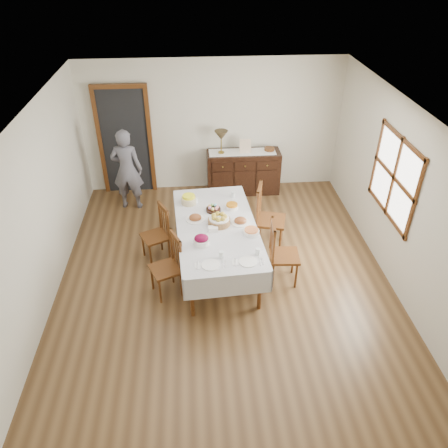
{
  "coord_description": "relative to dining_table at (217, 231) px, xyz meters",
  "views": [
    {
      "loc": [
        -0.4,
        -5.09,
        4.43
      ],
      "look_at": [
        0.0,
        0.1,
        0.95
      ],
      "focal_mm": 35.0,
      "sensor_mm": 36.0,
      "label": 1
    }
  ],
  "objects": [
    {
      "name": "casserole_dish",
      "position": [
        0.49,
        -0.24,
        0.13
      ],
      "size": [
        0.24,
        0.24,
        0.08
      ],
      "color": "white",
      "rests_on": "dining_table"
    },
    {
      "name": "chair_left_near",
      "position": [
        -0.72,
        -0.5,
        -0.21
      ],
      "size": [
        0.53,
        0.53,
        0.97
      ],
      "rotation": [
        0.0,
        0.0,
        -1.16
      ],
      "color": "#502A11",
      "rests_on": "ground"
    },
    {
      "name": "butter_dish",
      "position": [
        -0.06,
        -0.13,
        0.13
      ],
      "size": [
        0.15,
        0.1,
        0.07
      ],
      "color": "white",
      "rests_on": "dining_table"
    },
    {
      "name": "bread_basket",
      "position": [
        0.04,
        0.04,
        0.16
      ],
      "size": [
        0.34,
        0.34,
        0.17
      ],
      "color": "brown",
      "rests_on": "dining_table"
    },
    {
      "name": "deco_bowl",
      "position": [
        1.19,
        2.47,
        0.19
      ],
      "size": [
        0.2,
        0.2,
        0.06
      ],
      "color": "#502A11",
      "rests_on": "sideboard"
    },
    {
      "name": "setting_right",
      "position": [
        0.41,
        -0.84,
        0.11
      ],
      "size": [
        0.43,
        0.31,
        0.1
      ],
      "color": "white",
      "rests_on": "dining_table"
    },
    {
      "name": "chair_right_far",
      "position": [
        0.86,
        0.54,
        -0.14
      ],
      "size": [
        0.57,
        0.57,
        1.12
      ],
      "rotation": [
        0.0,
        0.0,
        1.31
      ],
      "color": "#502A11",
      "rests_on": "ground"
    },
    {
      "name": "setting_left",
      "position": [
        -0.09,
        -0.87,
        0.11
      ],
      "size": [
        0.43,
        0.31,
        0.1
      ],
      "color": "white",
      "rests_on": "dining_table"
    },
    {
      "name": "ham_platter_a",
      "position": [
        -0.31,
        0.19,
        0.12
      ],
      "size": [
        0.29,
        0.29,
        0.11
      ],
      "color": "white",
      "rests_on": "dining_table"
    },
    {
      "name": "pineapple_bowl",
      "position": [
        -0.4,
        0.68,
        0.16
      ],
      "size": [
        0.25,
        0.25,
        0.15
      ],
      "color": "beige",
      "rests_on": "dining_table"
    },
    {
      "name": "ham_platter_b",
      "position": [
        0.36,
        0.05,
        0.12
      ],
      "size": [
        0.28,
        0.28,
        0.11
      ],
      "color": "white",
      "rests_on": "dining_table"
    },
    {
      "name": "glass_far_a",
      "position": [
        -0.29,
        0.68,
        0.14
      ],
      "size": [
        0.07,
        0.07,
        0.1
      ],
      "color": "white",
      "rests_on": "dining_table"
    },
    {
      "name": "picture_frame",
      "position": [
        0.71,
        2.39,
        0.3
      ],
      "size": [
        0.22,
        0.08,
        0.28
      ],
      "color": "#C9AE91",
      "rests_on": "sideboard"
    },
    {
      "name": "chair_right_near",
      "position": [
        0.92,
        -0.37,
        -0.19
      ],
      "size": [
        0.46,
        0.46,
        1.03
      ],
      "rotation": [
        0.0,
        0.0,
        1.5
      ],
      "color": "#502A11",
      "rests_on": "ground"
    },
    {
      "name": "chair_left_far",
      "position": [
        -0.92,
        0.34,
        -0.23
      ],
      "size": [
        0.52,
        0.52,
        0.94
      ],
      "rotation": [
        0.0,
        0.0,
        -1.13
      ],
      "color": "#502A11",
      "rests_on": "ground"
    },
    {
      "name": "egg_basket",
      "position": [
        -0.02,
        0.42,
        0.13
      ],
      "size": [
        0.23,
        0.23,
        0.1
      ],
      "color": "black",
      "rests_on": "dining_table"
    },
    {
      "name": "person",
      "position": [
        -1.54,
        1.99,
        0.13
      ],
      "size": [
        0.56,
        0.39,
        1.68
      ],
      "primitive_type": "imported",
      "rotation": [
        0.0,
        0.0,
        3.04
      ],
      "color": "#585763",
      "rests_on": "ground"
    },
    {
      "name": "glass_far_b",
      "position": [
        0.33,
        0.83,
        0.14
      ],
      "size": [
        0.07,
        0.07,
        0.1
      ],
      "color": "white",
      "rests_on": "dining_table"
    },
    {
      "name": "sideboard",
      "position": [
        0.68,
        2.43,
        -0.27
      ],
      "size": [
        1.44,
        0.52,
        0.86
      ],
      "color": "black",
      "rests_on": "ground"
    },
    {
      "name": "beet_bowl",
      "position": [
        -0.24,
        -0.45,
        0.16
      ],
      "size": [
        0.22,
        0.22,
        0.16
      ],
      "color": "white",
      "rests_on": "dining_table"
    },
    {
      "name": "carrot_bowl",
      "position": [
        0.27,
        0.47,
        0.13
      ],
      "size": [
        0.2,
        0.2,
        0.09
      ],
      "color": "white",
      "rests_on": "dining_table"
    },
    {
      "name": "dining_table",
      "position": [
        0.0,
        0.0,
        0.0
      ],
      "size": [
        1.34,
        2.4,
        0.8
      ],
      "rotation": [
        0.0,
        0.0,
        0.07
      ],
      "color": "silver",
      "rests_on": "ground"
    },
    {
      "name": "table_lamp",
      "position": [
        0.24,
        2.41,
        0.51
      ],
      "size": [
        0.26,
        0.26,
        0.46
      ],
      "color": "olive",
      "rests_on": "sideboard"
    },
    {
      "name": "runner",
      "position": [
        0.65,
        2.43,
        0.16
      ],
      "size": [
        1.3,
        0.35,
        0.01
      ],
      "color": "white",
      "rests_on": "sideboard"
    },
    {
      "name": "ground",
      "position": [
        0.1,
        -0.29,
        -0.7
      ],
      "size": [
        6.0,
        6.0,
        0.0
      ],
      "primitive_type": "plane",
      "color": "brown"
    },
    {
      "name": "room_shell",
      "position": [
        -0.05,
        0.13,
        0.94
      ],
      "size": [
        5.02,
        6.02,
        2.65
      ],
      "color": "white",
      "rests_on": "ground"
    }
  ]
}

